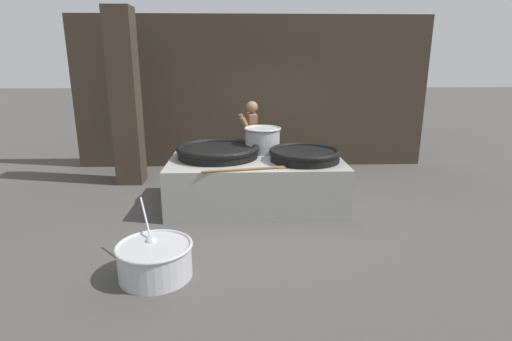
# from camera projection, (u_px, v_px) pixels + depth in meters

# --- Properties ---
(ground_plane) EXTENTS (60.00, 60.00, 0.00)m
(ground_plane) POSITION_uv_depth(u_px,v_px,m) (256.00, 204.00, 6.83)
(ground_plane) COLOR #474442
(back_wall) EXTENTS (7.92, 0.24, 3.34)m
(back_wall) POSITION_uv_depth(u_px,v_px,m) (252.00, 93.00, 9.02)
(back_wall) COLOR #382D23
(back_wall) RESTS_ON ground_plane
(support_pillar) EXTENTS (0.50, 0.50, 3.34)m
(support_pillar) POSITION_uv_depth(u_px,v_px,m) (126.00, 99.00, 7.66)
(support_pillar) COLOR #382D23
(support_pillar) RESTS_ON ground_plane
(hearth_platform) EXTENTS (2.86, 1.65, 0.80)m
(hearth_platform) POSITION_uv_depth(u_px,v_px,m) (256.00, 182.00, 6.73)
(hearth_platform) COLOR gray
(hearth_platform) RESTS_ON ground_plane
(giant_wok_near) EXTENTS (1.39, 1.39, 0.20)m
(giant_wok_near) POSITION_uv_depth(u_px,v_px,m) (218.00, 151.00, 6.72)
(giant_wok_near) COLOR black
(giant_wok_near) RESTS_ON hearth_platform
(giant_wok_far) EXTENTS (1.17, 1.17, 0.20)m
(giant_wok_far) POSITION_uv_depth(u_px,v_px,m) (305.00, 154.00, 6.48)
(giant_wok_far) COLOR black
(giant_wok_far) RESTS_ON hearth_platform
(stock_pot) EXTENTS (0.65, 0.65, 0.45)m
(stock_pot) POSITION_uv_depth(u_px,v_px,m) (263.00, 139.00, 7.04)
(stock_pot) COLOR #9E9EA3
(stock_pot) RESTS_ON hearth_platform
(stirring_paddle) EXTENTS (1.26, 0.30, 0.04)m
(stirring_paddle) POSITION_uv_depth(u_px,v_px,m) (248.00, 169.00, 5.92)
(stirring_paddle) COLOR brown
(stirring_paddle) RESTS_ON hearth_platform
(cook) EXTENTS (0.40, 0.61, 1.63)m
(cook) POSITION_uv_depth(u_px,v_px,m) (252.00, 139.00, 7.83)
(cook) COLOR brown
(cook) RESTS_ON ground_plane
(prep_bowl_vegetables) EXTENTS (0.86, 1.07, 0.74)m
(prep_bowl_vegetables) POSITION_uv_depth(u_px,v_px,m) (155.00, 259.00, 4.50)
(prep_bowl_vegetables) COLOR #B7B7BC
(prep_bowl_vegetables) RESTS_ON ground_plane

